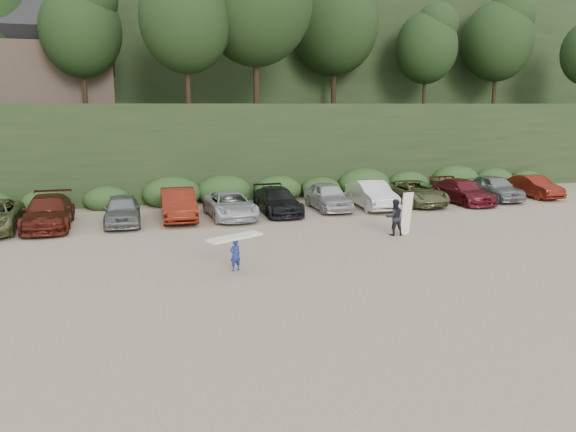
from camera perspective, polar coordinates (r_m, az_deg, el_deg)
name	(u,v)px	position (r m, az deg, el deg)	size (l,w,h in m)	color
ground	(350,261)	(21.90, 6.32, -4.56)	(120.00, 120.00, 0.00)	tan
hillside_backdrop	(194,48)	(56.01, -9.49, 16.52)	(90.00, 41.50, 28.00)	black
parked_cars	(241,202)	(30.43, -4.84, 1.40)	(39.17, 5.71, 1.63)	#B8B8BD
child_surfer	(235,247)	(20.39, -5.41, -3.17)	(2.20, 1.49, 1.29)	navy
adult_surfer	(396,217)	(26.28, 10.87, -0.09)	(1.31, 0.75, 1.99)	black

